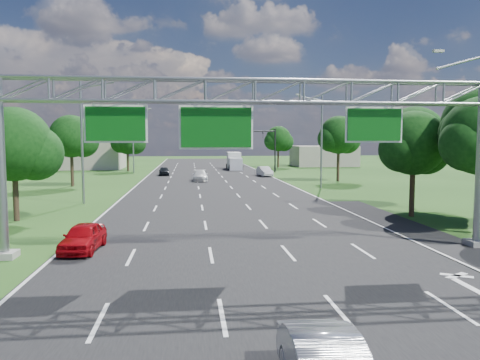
{
  "coord_description": "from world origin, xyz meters",
  "views": [
    {
      "loc": [
        -2.72,
        -9.55,
        5.3
      ],
      "look_at": [
        -0.07,
        15.09,
        3.15
      ],
      "focal_mm": 35.0,
      "sensor_mm": 36.0,
      "label": 1
    }
  ],
  "objects": [
    {
      "name": "building_right",
      "position": [
        24.0,
        82.0,
        2.0
      ],
      "size": [
        12.0,
        9.0,
        4.0
      ],
      "primitive_type": "cube",
      "color": "#A49C89",
      "rests_on": "ground"
    },
    {
      "name": "ground",
      "position": [
        0.0,
        30.0,
        0.0
      ],
      "size": [
        220.0,
        220.0,
        0.0
      ],
      "primitive_type": "plane",
      "color": "#1E4314",
      "rests_on": "ground"
    },
    {
      "name": "tree_verge_la",
      "position": [
        -13.92,
        22.04,
        4.76
      ],
      "size": [
        5.76,
        4.8,
        7.4
      ],
      "color": "#2D2116",
      "rests_on": "ground"
    },
    {
      "name": "red_coupe",
      "position": [
        -7.81,
        13.04,
        0.66
      ],
      "size": [
        1.84,
        3.99,
        1.33
      ],
      "primitive_type": "imported",
      "rotation": [
        0.0,
        0.0,
        -0.07
      ],
      "color": "#A9070F",
      "rests_on": "ground"
    },
    {
      "name": "tree_verge_rd",
      "position": [
        16.08,
        48.04,
        5.63
      ],
      "size": [
        5.76,
        4.8,
        8.28
      ],
      "color": "#2D2116",
      "rests_on": "ground"
    },
    {
      "name": "streetlight_r_mid",
      "position": [
        11.3,
        40.0,
        5.58
      ],
      "size": [
        2.97,
        0.22,
        10.16
      ],
      "color": "gray",
      "rests_on": "ground"
    },
    {
      "name": "streetlight_l_near",
      "position": [
        -11.3,
        30.0,
        5.58
      ],
      "size": [
        2.97,
        0.22,
        10.16
      ],
      "color": "gray",
      "rests_on": "ground"
    },
    {
      "name": "road_flare",
      "position": [
        10.2,
        14.0,
        0.0
      ],
      "size": [
        3.0,
        30.0,
        0.02
      ],
      "primitive_type": "cube",
      "color": "black",
      "rests_on": "ground"
    },
    {
      "name": "car_queue_d",
      "position": [
        8.0,
        57.03,
        0.7
      ],
      "size": [
        2.03,
        4.39,
        1.39
      ],
      "primitive_type": "imported",
      "rotation": [
        0.0,
        0.0,
        0.14
      ],
      "color": "silver",
      "rests_on": "ground"
    },
    {
      "name": "traffic_signal",
      "position": [
        7.48,
        65.0,
        5.17
      ],
      "size": [
        12.21,
        0.24,
        7.0
      ],
      "color": "black",
      "rests_on": "ground"
    },
    {
      "name": "car_queue_a",
      "position": [
        -1.44,
        50.29,
        0.68
      ],
      "size": [
        1.95,
        4.68,
        1.35
      ],
      "primitive_type": "imported",
      "rotation": [
        0.0,
        0.0,
        -0.01
      ],
      "color": "silver",
      "rests_on": "ground"
    },
    {
      "name": "sign_gantry",
      "position": [
        0.33,
        12.0,
        6.89
      ],
      "size": [
        23.5,
        1.0,
        9.56
      ],
      "color": "gray",
      "rests_on": "ground"
    },
    {
      "name": "tree_cluster_right",
      "position": [
        14.8,
        19.19,
        5.31
      ],
      "size": [
        9.91,
        14.6,
        8.68
      ],
      "color": "#2D2116",
      "rests_on": "ground"
    },
    {
      "name": "car_queue_c",
      "position": [
        -6.52,
        60.16,
        0.63
      ],
      "size": [
        1.69,
        3.8,
        1.27
      ],
      "primitive_type": "imported",
      "rotation": [
        0.0,
        0.0,
        0.05
      ],
      "color": "black",
      "rests_on": "ground"
    },
    {
      "name": "streetlight_l_far",
      "position": [
        -11.3,
        65.0,
        5.58
      ],
      "size": [
        2.97,
        0.22,
        10.16
      ],
      "color": "gray",
      "rests_on": "ground"
    },
    {
      "name": "tree_verge_lb",
      "position": [
        -15.92,
        45.04,
        5.41
      ],
      "size": [
        5.76,
        4.8,
        8.06
      ],
      "color": "#2D2116",
      "rests_on": "ground"
    },
    {
      "name": "box_truck",
      "position": [
        5.16,
        73.51,
        1.44
      ],
      "size": [
        2.48,
        8.0,
        3.01
      ],
      "rotation": [
        0.0,
        0.0,
        -0.03
      ],
      "color": "silver",
      "rests_on": "ground"
    },
    {
      "name": "road",
      "position": [
        0.0,
        30.0,
        0.0
      ],
      "size": [
        18.0,
        180.0,
        0.02
      ],
      "primitive_type": "cube",
      "color": "black",
      "rests_on": "ground"
    },
    {
      "name": "tree_verge_lc",
      "position": [
        -12.92,
        70.04,
        4.98
      ],
      "size": [
        5.76,
        4.8,
        7.62
      ],
      "color": "#2D2116",
      "rests_on": "ground"
    },
    {
      "name": "tree_verge_re",
      "position": [
        14.08,
        78.04,
        5.2
      ],
      "size": [
        5.76,
        4.8,
        7.84
      ],
      "color": "#2D2116",
      "rests_on": "ground"
    },
    {
      "name": "building_left",
      "position": [
        -22.0,
        78.0,
        2.5
      ],
      "size": [
        14.0,
        10.0,
        5.0
      ],
      "primitive_type": "cube",
      "color": "#A49C89",
      "rests_on": "ground"
    }
  ]
}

